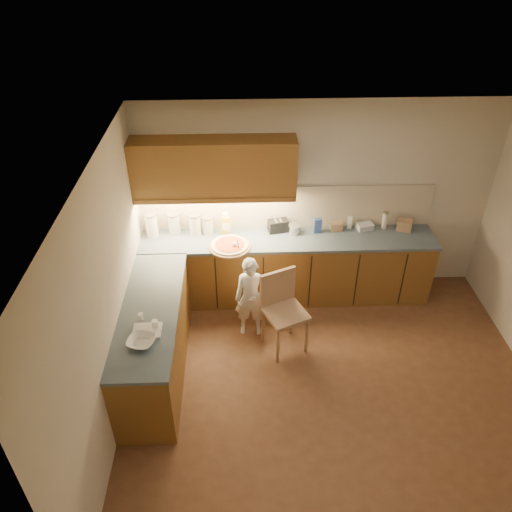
% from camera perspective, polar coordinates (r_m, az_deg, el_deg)
% --- Properties ---
extents(room, '(4.54, 4.50, 2.62)m').
position_cam_1_polar(room, '(4.61, 10.57, -1.41)').
color(room, brown).
rests_on(room, ground).
extents(l_counter, '(3.77, 2.62, 0.92)m').
position_cam_1_polar(l_counter, '(6.23, -1.15, -3.84)').
color(l_counter, brown).
rests_on(l_counter, ground).
extents(backsplash, '(3.75, 0.02, 0.58)m').
position_cam_1_polar(backsplash, '(6.45, 3.53, 5.60)').
color(backsplash, beige).
rests_on(backsplash, l_counter).
extents(upper_cabinets, '(1.95, 0.36, 0.73)m').
position_cam_1_polar(upper_cabinets, '(6.00, -4.84, 10.01)').
color(upper_cabinets, brown).
rests_on(upper_cabinets, ground).
extents(pizza_on_board, '(0.52, 0.52, 0.21)m').
position_cam_1_polar(pizza_on_board, '(6.17, -3.00, 1.19)').
color(pizza_on_board, '#A07C50').
rests_on(pizza_on_board, l_counter).
extents(child, '(0.40, 0.27, 1.07)m').
position_cam_1_polar(child, '(5.99, -0.57, -4.79)').
color(child, silver).
rests_on(child, ground).
extents(wooden_chair, '(0.59, 0.59, 1.00)m').
position_cam_1_polar(wooden_chair, '(5.82, 3.02, -5.71)').
color(wooden_chair, tan).
rests_on(wooden_chair, ground).
extents(mixing_bowl, '(0.33, 0.33, 0.06)m').
position_cam_1_polar(mixing_bowl, '(4.97, -12.96, -9.50)').
color(mixing_bowl, white).
rests_on(mixing_bowl, l_counter).
extents(canister_a, '(0.16, 0.16, 0.32)m').
position_cam_1_polar(canister_a, '(6.45, -11.86, 3.52)').
color(canister_a, white).
rests_on(canister_a, l_counter).
extents(canister_b, '(0.16, 0.16, 0.28)m').
position_cam_1_polar(canister_b, '(6.47, -9.34, 3.74)').
color(canister_b, beige).
rests_on(canister_b, l_counter).
extents(canister_c, '(0.16, 0.16, 0.29)m').
position_cam_1_polar(canister_c, '(6.39, -6.97, 3.61)').
color(canister_c, silver).
rests_on(canister_c, l_counter).
extents(canister_d, '(0.15, 0.15, 0.24)m').
position_cam_1_polar(canister_d, '(6.42, -5.56, 3.58)').
color(canister_d, silver).
rests_on(canister_d, l_counter).
extents(oil_jug, '(0.12, 0.10, 0.30)m').
position_cam_1_polar(oil_jug, '(6.37, -3.49, 3.61)').
color(oil_jug, gold).
rests_on(oil_jug, l_counter).
extents(toaster, '(0.27, 0.19, 0.16)m').
position_cam_1_polar(toaster, '(6.45, 2.53, 3.47)').
color(toaster, black).
rests_on(toaster, l_counter).
extents(steel_pot, '(0.16, 0.16, 0.12)m').
position_cam_1_polar(steel_pot, '(6.43, 4.40, 3.07)').
color(steel_pot, '#B3B3B8').
rests_on(steel_pot, l_counter).
extents(blue_box, '(0.10, 0.08, 0.20)m').
position_cam_1_polar(blue_box, '(6.46, 7.04, 3.47)').
color(blue_box, '#2F4B8F').
rests_on(blue_box, l_counter).
extents(card_box_a, '(0.16, 0.12, 0.11)m').
position_cam_1_polar(card_box_a, '(6.57, 9.18, 3.38)').
color(card_box_a, tan).
rests_on(card_box_a, l_counter).
extents(white_bottle, '(0.06, 0.06, 0.16)m').
position_cam_1_polar(white_bottle, '(6.62, 10.65, 3.77)').
color(white_bottle, white).
rests_on(white_bottle, l_counter).
extents(flat_pack, '(0.23, 0.18, 0.08)m').
position_cam_1_polar(flat_pack, '(6.66, 12.32, 3.33)').
color(flat_pack, silver).
rests_on(flat_pack, l_counter).
extents(tall_jar, '(0.08, 0.08, 0.24)m').
position_cam_1_polar(tall_jar, '(6.71, 14.50, 4.00)').
color(tall_jar, white).
rests_on(tall_jar, l_counter).
extents(card_box_b, '(0.22, 0.20, 0.14)m').
position_cam_1_polar(card_box_b, '(6.76, 16.59, 3.42)').
color(card_box_b, '#9F7B55').
rests_on(card_box_b, l_counter).
extents(dough_cloth, '(0.29, 0.23, 0.02)m').
position_cam_1_polar(dough_cloth, '(5.10, -12.34, -8.33)').
color(dough_cloth, silver).
rests_on(dough_cloth, l_counter).
extents(spice_jar_a, '(0.06, 0.06, 0.07)m').
position_cam_1_polar(spice_jar_a, '(5.23, -13.05, -6.78)').
color(spice_jar_a, silver).
rests_on(spice_jar_a, l_counter).
extents(spice_jar_b, '(0.06, 0.06, 0.08)m').
position_cam_1_polar(spice_jar_b, '(5.12, -11.45, -7.58)').
color(spice_jar_b, white).
rests_on(spice_jar_b, l_counter).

